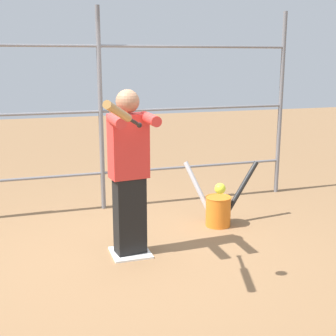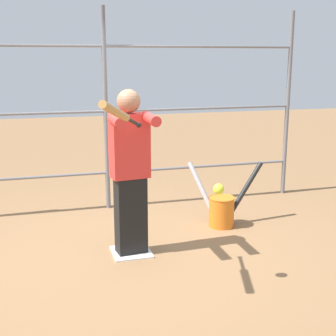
# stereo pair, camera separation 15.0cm
# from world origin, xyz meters

# --- Properties ---
(ground_plane) EXTENTS (24.00, 24.00, 0.00)m
(ground_plane) POSITION_xyz_m (0.00, 0.00, 0.00)
(ground_plane) COLOR olive
(home_plate) EXTENTS (0.40, 0.40, 0.02)m
(home_plate) POSITION_xyz_m (0.00, 0.00, 0.01)
(home_plate) COLOR white
(home_plate) RESTS_ON ground
(fence_backstop) EXTENTS (5.40, 0.06, 2.65)m
(fence_backstop) POSITION_xyz_m (0.00, -1.60, 1.33)
(fence_backstop) COLOR slate
(fence_backstop) RESTS_ON ground
(batter) EXTENTS (0.44, 0.61, 1.71)m
(batter) POSITION_xyz_m (0.00, 0.02, 0.93)
(batter) COLOR black
(batter) RESTS_ON ground
(baseball_bat_swinging) EXTENTS (0.48, 0.77, 0.32)m
(baseball_bat_swinging) POSITION_xyz_m (0.26, 0.90, 1.59)
(baseball_bat_swinging) COLOR black
(softball_in_flight) EXTENTS (0.10, 0.10, 0.10)m
(softball_in_flight) POSITION_xyz_m (-0.59, 0.92, 0.91)
(softball_in_flight) COLOR yellow
(bat_bucket) EXTENTS (0.92, 0.61, 0.75)m
(bat_bucket) POSITION_xyz_m (-1.23, -0.52, 0.22)
(bat_bucket) COLOR orange
(bat_bucket) RESTS_ON ground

